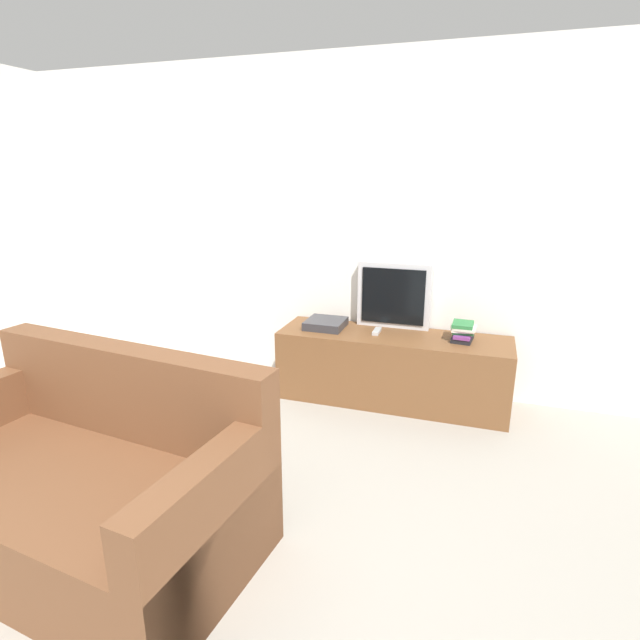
{
  "coord_description": "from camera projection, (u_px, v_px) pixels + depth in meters",
  "views": [
    {
      "loc": [
        0.98,
        -0.87,
        1.74
      ],
      "look_at": [
        -0.09,
        2.35,
        0.72
      ],
      "focal_mm": 28.0,
      "sensor_mm": 36.0,
      "label": 1
    }
  ],
  "objects": [
    {
      "name": "wall_back",
      "position": [
        358.0,
        229.0,
        3.97
      ],
      "size": [
        9.0,
        0.06,
        2.6
      ],
      "color": "white",
      "rests_on": "ground_plane"
    },
    {
      "name": "tv_stand",
      "position": [
        392.0,
        368.0,
        3.87
      ],
      "size": [
        1.75,
        0.51,
        0.54
      ],
      "color": "brown",
      "rests_on": "ground_plane"
    },
    {
      "name": "television",
      "position": [
        394.0,
        295.0,
        3.93
      ],
      "size": [
        0.57,
        0.09,
        0.52
      ],
      "color": "silver",
      "rests_on": "tv_stand"
    },
    {
      "name": "couch",
      "position": [
        87.0,
        487.0,
        2.37
      ],
      "size": [
        1.77,
        1.08,
        0.9
      ],
      "rotation": [
        0.0,
        0.0,
        -0.11
      ],
      "color": "brown",
      "rests_on": "ground_plane"
    },
    {
      "name": "book_stack",
      "position": [
        463.0,
        332.0,
        3.65
      ],
      "size": [
        0.19,
        0.22,
        0.14
      ],
      "color": "black",
      "rests_on": "tv_stand"
    },
    {
      "name": "remote_on_stand",
      "position": [
        377.0,
        331.0,
        3.85
      ],
      "size": [
        0.05,
        0.16,
        0.02
      ],
      "rotation": [
        0.0,
        0.0,
        0.02
      ],
      "color": "#B7B7B7",
      "rests_on": "tv_stand"
    },
    {
      "name": "set_top_box",
      "position": [
        326.0,
        324.0,
        3.97
      ],
      "size": [
        0.3,
        0.3,
        0.06
      ],
      "color": "#333338",
      "rests_on": "tv_stand"
    }
  ]
}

